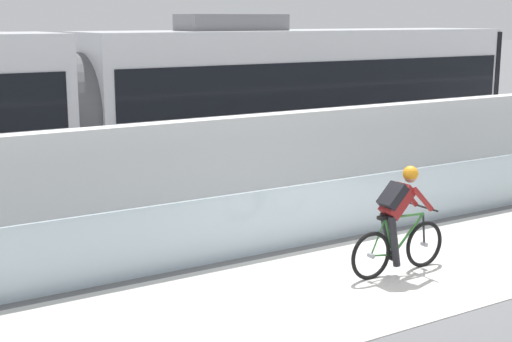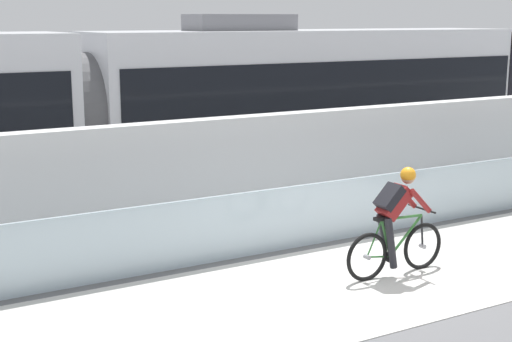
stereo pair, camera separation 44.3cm
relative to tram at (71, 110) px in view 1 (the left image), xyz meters
The scene contains 8 objects.
ground_plane 7.48m from the tram, 71.13° to the right, with size 200.00×200.00×0.00m, color slate.
bike_path_deck 7.48m from the tram, 71.13° to the right, with size 32.00×3.20×0.01m, color silver.
glass_parapet 5.69m from the tram, 64.91° to the right, with size 32.00×0.05×1.05m, color silver.
concrete_barrier_wall 4.07m from the tram, 53.81° to the right, with size 32.00×0.36×1.98m, color white.
tram_rail_near 3.09m from the tram, 17.04° to the right, with size 32.00×0.08×0.01m, color #595654.
tram_rail_far 3.09m from the tram, 17.04° to the left, with size 32.00×0.08×0.01m, color #595654.
tram is the anchor object (origin of this frame).
cyclist_on_bike 7.43m from the tram, 68.82° to the right, with size 1.77×0.58×1.61m.
Camera 1 is at (-6.95, -7.73, 3.72)m, focal length 51.55 mm.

